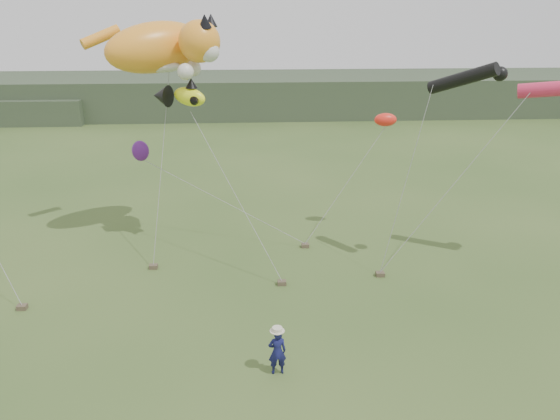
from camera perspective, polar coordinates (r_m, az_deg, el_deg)
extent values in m
plane|color=#385123|center=(19.64, 0.65, -13.96)|extent=(120.00, 120.00, 0.00)
cube|color=#2D3D28|center=(61.83, -2.35, 12.03)|extent=(90.00, 12.00, 4.00)
imported|color=#14164B|center=(17.93, -0.29, -14.58)|extent=(0.62, 0.44, 1.61)
cube|color=brown|center=(25.40, -13.08, -5.77)|extent=(0.36, 0.29, 0.19)
cube|color=brown|center=(23.38, 0.19, -7.60)|extent=(0.36, 0.29, 0.19)
cube|color=brown|center=(24.49, 10.42, -6.60)|extent=(0.36, 0.29, 0.19)
cube|color=brown|center=(23.87, -25.35, -9.15)|extent=(0.36, 0.29, 0.19)
cube|color=brown|center=(26.87, 2.65, -3.72)|extent=(0.36, 0.29, 0.19)
ellipsoid|color=orange|center=(26.42, -12.79, 16.26)|extent=(5.47, 4.67, 2.70)
sphere|color=orange|center=(25.15, -8.42, 17.04)|extent=(1.83, 1.83, 1.83)
cone|color=black|center=(24.59, -7.88, 19.01)|extent=(0.57, 0.70, 0.69)
cone|color=black|center=(25.59, -7.23, 19.09)|extent=(0.57, 0.66, 0.65)
sphere|color=silver|center=(24.85, -7.46, 16.10)|extent=(0.92, 0.92, 0.92)
ellipsoid|color=silver|center=(26.16, -12.30, 14.46)|extent=(1.79, 0.90, 0.56)
sphere|color=silver|center=(24.70, -9.84, 14.05)|extent=(0.71, 0.71, 0.71)
sphere|color=silver|center=(26.09, -9.06, 14.43)|extent=(0.71, 0.71, 0.71)
cylinder|color=orange|center=(27.72, -18.24, 16.79)|extent=(1.90, 1.39, 1.10)
ellipsoid|color=#F2FF1D|center=(25.15, -9.44, 11.59)|extent=(1.76, 1.25, 1.04)
cone|color=black|center=(25.63, -12.34, 11.57)|extent=(1.09, 1.20, 0.98)
cone|color=black|center=(25.05, -9.26, 12.96)|extent=(0.55, 0.55, 0.44)
cone|color=black|center=(24.59, -8.77, 11.18)|extent=(0.58, 0.61, 0.44)
cone|color=black|center=(25.67, -8.56, 11.57)|extent=(0.58, 0.61, 0.44)
cylinder|color=black|center=(23.62, 18.53, 12.88)|extent=(2.37, 2.49, 1.50)
sphere|color=black|center=(23.68, 22.01, 13.06)|extent=(0.58, 0.58, 0.58)
ellipsoid|color=red|center=(27.50, 10.96, 9.25)|extent=(1.10, 0.64, 0.64)
ellipsoid|color=#581A7B|center=(28.73, -14.38, 6.01)|extent=(0.87, 0.58, 1.06)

